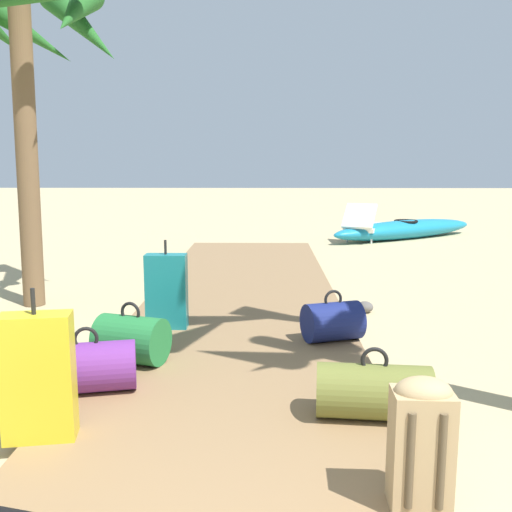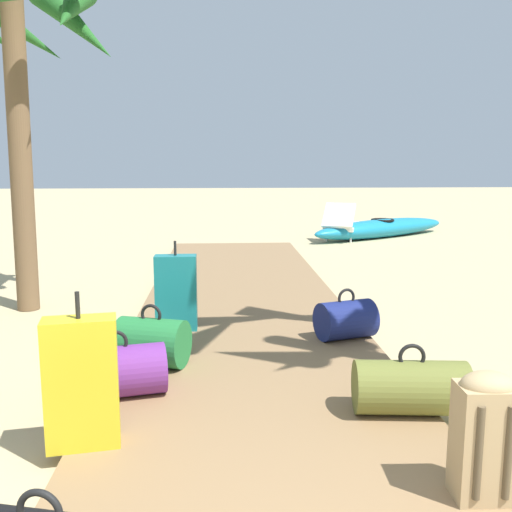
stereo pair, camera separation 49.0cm
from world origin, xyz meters
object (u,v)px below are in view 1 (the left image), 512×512
object	(u,v)px
suitcase_teal	(167,291)
lounge_chair	(364,224)
duffel_bag_purple	(87,367)
duffel_bag_green	(131,339)
backpack_tan	(421,440)
duffel_bag_navy	(333,321)
suitcase_yellow	(38,377)
kayak	(406,229)
duffel_bag_olive	(373,391)
palm_tree_far_left	(17,29)

from	to	relation	value
suitcase_teal	lounge_chair	bearing A→B (deg)	65.81
duffel_bag_purple	duffel_bag_green	xyz separation A→B (m)	(0.17, 0.56, 0.01)
backpack_tan	duffel_bag_navy	bearing A→B (deg)	92.45
suitcase_yellow	kayak	bearing A→B (deg)	64.89
duffel_bag_olive	suitcase_yellow	distance (m)	1.92
backpack_tan	duffel_bag_purple	bearing A→B (deg)	145.91
suitcase_teal	duffel_bag_purple	bearing A→B (deg)	-100.64
backpack_tan	duffel_bag_purple	distance (m)	2.26
suitcase_teal	backpack_tan	bearing A→B (deg)	-60.04
duffel_bag_navy	suitcase_yellow	bearing A→B (deg)	-135.65
duffel_bag_navy	kayak	size ratio (longest dim) A/B	0.16
backpack_tan	kayak	world-z (taller)	backpack_tan
duffel_bag_navy	duffel_bag_olive	distance (m)	1.50
duffel_bag_purple	duffel_bag_olive	bearing A→B (deg)	-11.51
duffel_bag_green	lounge_chair	bearing A→B (deg)	67.78
lounge_chair	duffel_bag_olive	bearing A→B (deg)	-99.34
duffel_bag_olive	suitcase_yellow	world-z (taller)	suitcase_yellow
kayak	duffel_bag_olive	bearing A→B (deg)	-104.88
backpack_tan	duffel_bag_navy	size ratio (longest dim) A/B	1.08
duffel_bag_navy	palm_tree_far_left	size ratio (longest dim) A/B	0.15
duffel_bag_navy	suitcase_yellow	size ratio (longest dim) A/B	0.65
suitcase_yellow	palm_tree_far_left	size ratio (longest dim) A/B	0.23
duffel_bag_olive	suitcase_teal	world-z (taller)	suitcase_teal
duffel_bag_green	palm_tree_far_left	world-z (taller)	palm_tree_far_left
backpack_tan	kayak	bearing A→B (deg)	76.66
suitcase_yellow	backpack_tan	bearing A→B (deg)	-17.56
suitcase_yellow	palm_tree_far_left	xyz separation A→B (m)	(-1.36, 3.29, 2.53)
suitcase_yellow	duffel_bag_green	bearing A→B (deg)	79.54
backpack_tan	suitcase_yellow	size ratio (longest dim) A/B	0.71
suitcase_yellow	duffel_bag_navy	bearing A→B (deg)	44.35
suitcase_yellow	lounge_chair	size ratio (longest dim) A/B	0.51
suitcase_teal	duffel_bag_navy	bearing A→B (deg)	-13.68
kayak	duffel_bag_green	bearing A→B (deg)	-117.17
duffel_bag_green	kayak	world-z (taller)	duffel_bag_green
duffel_bag_green	kayak	distance (m)	8.69
backpack_tan	duffel_bag_green	distance (m)	2.50
duffel_bag_olive	kayak	distance (m)	8.96
palm_tree_far_left	kayak	distance (m)	8.40
duffel_bag_olive	lounge_chair	xyz separation A→B (m)	(1.38, 8.38, 0.08)
duffel_bag_purple	duffel_bag_navy	size ratio (longest dim) A/B	1.24
duffel_bag_green	duffel_bag_olive	bearing A→B (deg)	-29.27
duffel_bag_green	lounge_chair	size ratio (longest dim) A/B	0.36
duffel_bag_navy	backpack_tan	bearing A→B (deg)	-87.55
lounge_chair	suitcase_teal	bearing A→B (deg)	-114.19
suitcase_teal	lounge_chair	world-z (taller)	suitcase_teal
duffel_bag_green	suitcase_teal	distance (m)	0.95
palm_tree_far_left	lounge_chair	size ratio (longest dim) A/B	2.22
duffel_bag_olive	lounge_chair	bearing A→B (deg)	80.66
palm_tree_far_left	kayak	size ratio (longest dim) A/B	1.04
duffel_bag_purple	suitcase_yellow	size ratio (longest dim) A/B	0.81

